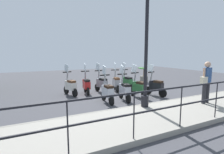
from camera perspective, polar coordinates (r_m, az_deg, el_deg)
name	(u,v)px	position (r m, az deg, el deg)	size (l,w,h in m)	color
ground_plane	(123,95)	(8.70, 3.55, -5.84)	(28.00, 28.00, 0.00)	#424247
promenade_walkway	(170,113)	(6.27, 18.55, -10.99)	(2.20, 20.00, 0.15)	gray
fence_railing	(200,95)	(5.40, 26.87, -5.37)	(0.04, 16.03, 1.07)	black
lamp_post_near	(146,47)	(6.18, 11.11, 9.48)	(0.26, 0.90, 4.70)	black
pedestrian_with_bag	(206,79)	(7.47, 28.46, -0.63)	(0.34, 0.64, 1.59)	#28282D
potted_palm	(144,76)	(12.43, 10.39, 0.28)	(1.06, 0.66, 1.05)	slate
scooter_near_0	(156,86)	(8.66, 14.03, -2.85)	(1.21, 0.52, 1.54)	black
scooter_near_1	(139,87)	(8.19, 8.70, -3.32)	(1.23, 0.46, 1.54)	black
scooter_near_2	(124,90)	(7.59, 4.10, -4.14)	(1.23, 0.45, 1.54)	black
scooter_near_3	(107,91)	(7.24, -1.55, -4.70)	(1.23, 0.44, 1.54)	black
scooter_far_0	(127,82)	(9.65, 4.88, -1.56)	(1.23, 0.44, 1.54)	black
scooter_far_1	(116,82)	(9.43, 1.33, -1.76)	(1.20, 0.54, 1.54)	black
scooter_far_2	(102,83)	(9.13, -3.42, -2.09)	(1.22, 0.47, 1.54)	black
scooter_far_3	(86,85)	(8.88, -8.37, -2.44)	(1.23, 0.45, 1.54)	black
scooter_far_4	(70,86)	(8.71, -13.46, -2.78)	(1.21, 0.53, 1.54)	black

